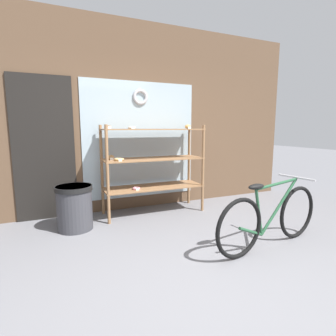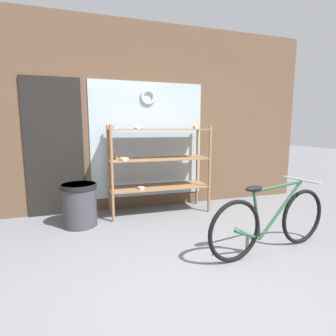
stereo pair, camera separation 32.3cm
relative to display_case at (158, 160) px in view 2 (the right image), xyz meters
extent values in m
plane|color=slate|center=(-0.28, -2.17, -0.85)|extent=(30.00, 30.00, 0.00)
cube|color=brown|center=(-0.28, 0.40, 0.67)|extent=(6.30, 0.08, 3.04)
cube|color=#A3B7C1|center=(-0.08, 0.36, 0.30)|extent=(1.90, 0.02, 1.90)
cube|color=black|center=(-1.54, 0.35, 0.20)|extent=(0.84, 0.03, 2.10)
torus|color=#B7B7BC|center=(-0.08, 0.34, 1.00)|extent=(0.26, 0.06, 0.26)
cylinder|color=#8E6642|center=(-0.75, -0.24, -0.15)|extent=(0.04, 0.04, 1.40)
cylinder|color=#8E6642|center=(0.78, -0.24, -0.15)|extent=(0.04, 0.04, 1.40)
cylinder|color=#8E6642|center=(-0.75, 0.24, -0.15)|extent=(0.04, 0.04, 1.40)
cylinder|color=#8E6642|center=(0.78, 0.24, -0.15)|extent=(0.04, 0.04, 1.40)
cube|color=#8E6642|center=(0.02, 0.00, -0.43)|extent=(1.57, 0.53, 0.02)
cube|color=#8E6642|center=(0.02, 0.00, 0.02)|extent=(1.57, 0.53, 0.02)
cube|color=#8E6642|center=(0.02, 0.00, 0.48)|extent=(1.57, 0.53, 0.02)
ellipsoid|color=brown|center=(-0.64, 0.10, 0.52)|extent=(0.07, 0.06, 0.05)
cube|color=white|center=(-0.64, 0.05, 0.51)|extent=(0.05, 0.00, 0.04)
ellipsoid|color=tan|center=(0.69, 0.12, 0.52)|extent=(0.10, 0.09, 0.07)
cube|color=white|center=(0.69, 0.06, 0.51)|extent=(0.05, 0.00, 0.04)
torus|color=beige|center=(-0.30, 0.07, 0.51)|extent=(0.12, 0.12, 0.03)
cube|color=white|center=(-0.30, 0.00, 0.51)|extent=(0.05, 0.00, 0.04)
torus|color=tan|center=(-0.55, -0.10, 0.05)|extent=(0.15, 0.15, 0.04)
cube|color=white|center=(-0.55, -0.19, 0.05)|extent=(0.05, 0.00, 0.04)
torus|color=pink|center=(-0.30, -0.11, -0.41)|extent=(0.12, 0.12, 0.03)
cube|color=white|center=(-0.30, -0.17, -0.40)|extent=(0.05, 0.00, 0.04)
ellipsoid|color=#AD7F4C|center=(-0.64, 0.05, 0.07)|extent=(0.10, 0.09, 0.07)
cube|color=white|center=(-0.64, 0.00, 0.05)|extent=(0.05, 0.00, 0.04)
torus|color=black|center=(0.31, -1.78, -0.53)|extent=(0.65, 0.14, 0.65)
torus|color=black|center=(1.30, -1.64, -0.53)|extent=(0.65, 0.14, 0.65)
cylinder|color=#235133|center=(0.94, -1.69, -0.39)|extent=(0.60, 0.12, 0.59)
cylinder|color=#235133|center=(0.88, -1.70, -0.12)|extent=(0.70, 0.13, 0.07)
cylinder|color=#235133|center=(0.59, -1.74, -0.41)|extent=(0.16, 0.05, 0.54)
cylinder|color=#235133|center=(0.48, -1.76, -0.60)|extent=(0.36, 0.08, 0.18)
ellipsoid|color=black|center=(0.53, -1.75, -0.11)|extent=(0.23, 0.12, 0.06)
cylinder|color=#B2B2B7|center=(1.22, -1.65, -0.08)|extent=(0.09, 0.46, 0.02)
cylinder|color=#38383D|center=(-1.20, -0.27, -0.55)|extent=(0.46, 0.46, 0.60)
cylinder|color=black|center=(-1.20, -0.27, -0.28)|extent=(0.48, 0.48, 0.06)
camera|label=1|loc=(-1.39, -3.86, 0.50)|focal=28.00mm
camera|label=2|loc=(-1.09, -3.97, 0.50)|focal=28.00mm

